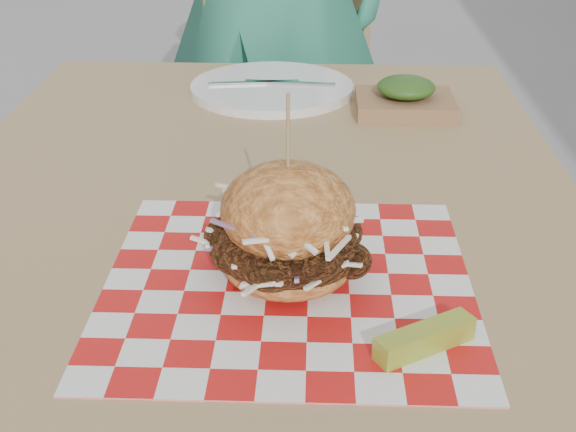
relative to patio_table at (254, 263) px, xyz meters
name	(u,v)px	position (x,y,z in m)	size (l,w,h in m)	color
patio_table	(254,263)	(0.00, 0.00, 0.00)	(0.80, 1.20, 0.75)	#A2835A
patio_chair	(278,90)	(-0.02, 1.06, -0.12)	(0.50, 0.51, 0.95)	#A2835A
paper_liner	(288,283)	(0.05, -0.17, 0.08)	(0.36, 0.36, 0.00)	red
sandwich	(288,234)	(0.05, -0.17, 0.13)	(0.17, 0.17, 0.19)	#D6853C
pickle_spear	(425,339)	(0.17, -0.28, 0.09)	(0.10, 0.02, 0.02)	olive
place_setting	(272,88)	(0.00, 0.43, 0.09)	(0.27, 0.27, 0.02)	white
kraft_tray	(405,98)	(0.21, 0.34, 0.10)	(0.15, 0.12, 0.06)	olive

